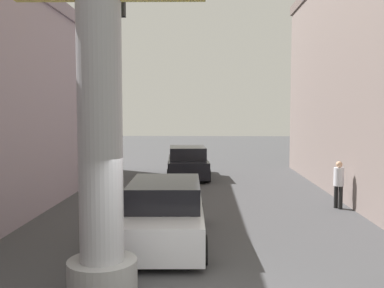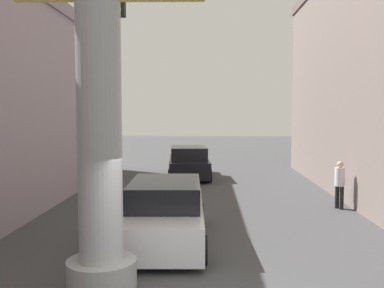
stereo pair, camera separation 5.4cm
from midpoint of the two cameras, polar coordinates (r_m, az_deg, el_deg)
name	(u,v)px [view 1 (the left image)]	position (r m, az deg, el deg)	size (l,w,h in m)	color
ground_plane	(198,199)	(16.40, 0.65, -7.29)	(85.34, 85.34, 0.00)	#424244
neon_sign_pole	(98,0)	(7.72, -12.57, 18.26)	(3.55, 1.22, 10.89)	#9E9EA3
traffic_light_mast	(3,63)	(10.72, -24.02, 9.84)	(4.89, 0.32, 6.31)	#333333
car_lead	(165,213)	(10.96, -3.74, -9.18)	(2.15, 4.74, 1.56)	black
car_far	(188,163)	(21.54, -0.67, -2.53)	(2.32, 4.63, 1.56)	black
palm_tree_far_left	(88,97)	(24.32, -13.78, 6.14)	(2.35, 2.30, 7.04)	brown
pedestrian_mid_right	(339,181)	(15.40, 18.88, -4.71)	(0.47, 0.47, 1.63)	black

